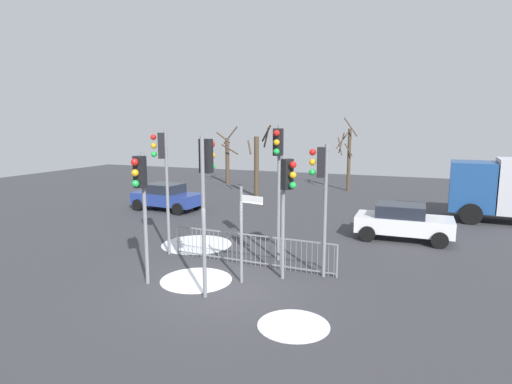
{
  "coord_description": "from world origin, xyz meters",
  "views": [
    {
      "loc": [
        5.15,
        -10.52,
        4.67
      ],
      "look_at": [
        -0.43,
        3.66,
        2.25
      ],
      "focal_mm": 29.5,
      "sensor_mm": 36.0,
      "label": 1
    }
  ],
  "objects_px": {
    "traffic_light_foreground_right": "(278,163)",
    "traffic_light_mid_right": "(287,190)",
    "traffic_light_foreground_left": "(321,180)",
    "bare_tree_centre": "(257,163)",
    "bare_tree_left": "(228,158)",
    "traffic_light_rear_left": "(141,189)",
    "traffic_light_rear_right": "(162,164)",
    "traffic_light_mid_left": "(206,180)",
    "car_blue_far": "(166,196)",
    "car_white_trailing": "(403,221)",
    "direction_sign_post": "(243,230)",
    "bare_tree_right": "(348,157)"
  },
  "relations": [
    {
      "from": "traffic_light_rear_right",
      "to": "direction_sign_post",
      "type": "xyz_separation_m",
      "value": [
        3.78,
        -1.57,
        -1.66
      ]
    },
    {
      "from": "traffic_light_foreground_left",
      "to": "traffic_light_mid_right",
      "type": "distance_m",
      "value": 1.12
    },
    {
      "from": "traffic_light_mid_left",
      "to": "direction_sign_post",
      "type": "relative_size",
      "value": 1.51
    },
    {
      "from": "traffic_light_foreground_right",
      "to": "traffic_light_rear_right",
      "type": "distance_m",
      "value": 4.14
    },
    {
      "from": "bare_tree_left",
      "to": "bare_tree_centre",
      "type": "bearing_deg",
      "value": -47.83
    },
    {
      "from": "traffic_light_foreground_left",
      "to": "bare_tree_centre",
      "type": "bearing_deg",
      "value": 12.47
    },
    {
      "from": "traffic_light_rear_left",
      "to": "car_white_trailing",
      "type": "bearing_deg",
      "value": -134.98
    },
    {
      "from": "traffic_light_mid_left",
      "to": "direction_sign_post",
      "type": "xyz_separation_m",
      "value": [
        0.56,
        1.19,
        -1.6
      ]
    },
    {
      "from": "traffic_light_foreground_left",
      "to": "bare_tree_left",
      "type": "distance_m",
      "value": 21.65
    },
    {
      "from": "traffic_light_mid_right",
      "to": "car_blue_far",
      "type": "distance_m",
      "value": 12.4
    },
    {
      "from": "bare_tree_right",
      "to": "bare_tree_centre",
      "type": "bearing_deg",
      "value": -137.29
    },
    {
      "from": "traffic_light_rear_left",
      "to": "direction_sign_post",
      "type": "relative_size",
      "value": 1.34
    },
    {
      "from": "traffic_light_foreground_left",
      "to": "bare_tree_centre",
      "type": "relative_size",
      "value": 0.87
    },
    {
      "from": "bare_tree_centre",
      "to": "traffic_light_rear_right",
      "type": "bearing_deg",
      "value": -83.56
    },
    {
      "from": "traffic_light_foreground_left",
      "to": "traffic_light_foreground_right",
      "type": "bearing_deg",
      "value": 44.69
    },
    {
      "from": "traffic_light_mid_right",
      "to": "traffic_light_rear_right",
      "type": "bearing_deg",
      "value": -68.79
    },
    {
      "from": "bare_tree_centre",
      "to": "bare_tree_right",
      "type": "relative_size",
      "value": 0.91
    },
    {
      "from": "traffic_light_foreground_left",
      "to": "traffic_light_mid_left",
      "type": "xyz_separation_m",
      "value": [
        -2.52,
        -2.58,
        0.21
      ]
    },
    {
      "from": "car_blue_far",
      "to": "bare_tree_left",
      "type": "height_order",
      "value": "bare_tree_left"
    },
    {
      "from": "traffic_light_foreground_left",
      "to": "bare_tree_left",
      "type": "bearing_deg",
      "value": 16.62
    },
    {
      "from": "traffic_light_foreground_right",
      "to": "traffic_light_mid_left",
      "type": "height_order",
      "value": "traffic_light_foreground_right"
    },
    {
      "from": "bare_tree_centre",
      "to": "bare_tree_right",
      "type": "bearing_deg",
      "value": 42.71
    },
    {
      "from": "car_blue_far",
      "to": "bare_tree_right",
      "type": "height_order",
      "value": "bare_tree_right"
    },
    {
      "from": "traffic_light_foreground_left",
      "to": "direction_sign_post",
      "type": "xyz_separation_m",
      "value": [
        -1.97,
        -1.39,
        -1.38
      ]
    },
    {
      "from": "bare_tree_left",
      "to": "car_blue_far",
      "type": "bearing_deg",
      "value": -82.49
    },
    {
      "from": "traffic_light_mid_left",
      "to": "bare_tree_centre",
      "type": "distance_m",
      "value": 16.49
    },
    {
      "from": "bare_tree_centre",
      "to": "traffic_light_foreground_left",
      "type": "bearing_deg",
      "value": -61.31
    },
    {
      "from": "direction_sign_post",
      "to": "bare_tree_left",
      "type": "bearing_deg",
      "value": 128.84
    },
    {
      "from": "traffic_light_rear_left",
      "to": "traffic_light_foreground_right",
      "type": "bearing_deg",
      "value": -134.43
    },
    {
      "from": "traffic_light_foreground_right",
      "to": "car_blue_far",
      "type": "xyz_separation_m",
      "value": [
        -8.6,
        6.22,
        -2.65
      ]
    },
    {
      "from": "traffic_light_foreground_left",
      "to": "car_blue_far",
      "type": "relative_size",
      "value": 1.05
    },
    {
      "from": "traffic_light_rear_left",
      "to": "car_blue_far",
      "type": "height_order",
      "value": "traffic_light_rear_left"
    },
    {
      "from": "bare_tree_left",
      "to": "traffic_light_mid_left",
      "type": "bearing_deg",
      "value": -66.07
    },
    {
      "from": "car_white_trailing",
      "to": "bare_tree_left",
      "type": "distance_m",
      "value": 18.89
    },
    {
      "from": "bare_tree_left",
      "to": "bare_tree_centre",
      "type": "distance_m",
      "value": 6.72
    },
    {
      "from": "traffic_light_foreground_left",
      "to": "car_blue_far",
      "type": "bearing_deg",
      "value": 38.93
    },
    {
      "from": "traffic_light_foreground_left",
      "to": "traffic_light_rear_left",
      "type": "relative_size",
      "value": 1.05
    },
    {
      "from": "car_white_trailing",
      "to": "bare_tree_centre",
      "type": "height_order",
      "value": "bare_tree_centre"
    },
    {
      "from": "bare_tree_right",
      "to": "traffic_light_mid_left",
      "type": "bearing_deg",
      "value": -91.19
    },
    {
      "from": "traffic_light_foreground_right",
      "to": "bare_tree_centre",
      "type": "relative_size",
      "value": 0.99
    },
    {
      "from": "car_blue_far",
      "to": "car_white_trailing",
      "type": "bearing_deg",
      "value": -3.01
    },
    {
      "from": "traffic_light_foreground_right",
      "to": "traffic_light_mid_right",
      "type": "bearing_deg",
      "value": 110.1
    },
    {
      "from": "traffic_light_mid_left",
      "to": "bare_tree_centre",
      "type": "height_order",
      "value": "bare_tree_centre"
    },
    {
      "from": "traffic_light_mid_left",
      "to": "car_blue_far",
      "type": "distance_m",
      "value": 12.69
    },
    {
      "from": "traffic_light_mid_right",
      "to": "bare_tree_left",
      "type": "xyz_separation_m",
      "value": [
        -10.86,
        18.84,
        -0.72
      ]
    },
    {
      "from": "traffic_light_foreground_left",
      "to": "traffic_light_rear_left",
      "type": "xyz_separation_m",
      "value": [
        -4.6,
        -2.61,
        -0.15
      ]
    },
    {
      "from": "traffic_light_foreground_left",
      "to": "traffic_light_rear_left",
      "type": "height_order",
      "value": "traffic_light_foreground_left"
    },
    {
      "from": "traffic_light_mid_left",
      "to": "direction_sign_post",
      "type": "distance_m",
      "value": 2.07
    },
    {
      "from": "traffic_light_foreground_left",
      "to": "traffic_light_foreground_right",
      "type": "distance_m",
      "value": 1.96
    },
    {
      "from": "car_blue_far",
      "to": "bare_tree_left",
      "type": "bearing_deg",
      "value": 102.04
    }
  ]
}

